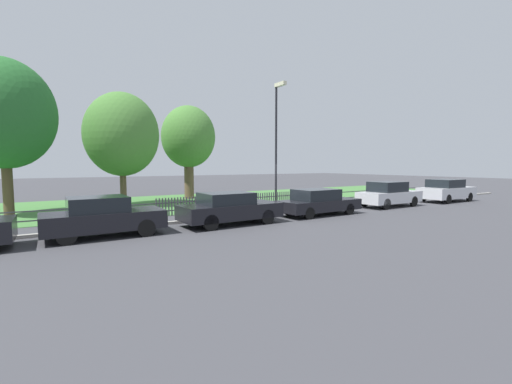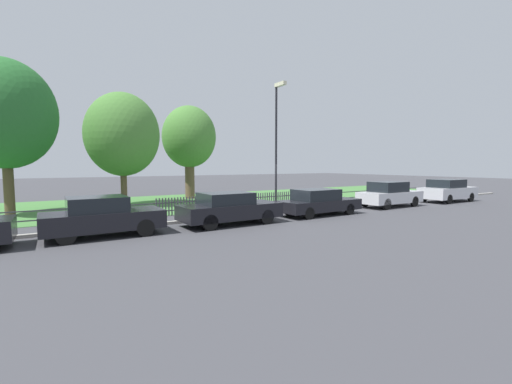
{
  "view_description": "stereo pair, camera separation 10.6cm",
  "coord_description": "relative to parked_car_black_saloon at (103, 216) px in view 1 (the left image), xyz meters",
  "views": [
    {
      "loc": [
        -10.65,
        -13.74,
        2.49
      ],
      "look_at": [
        -1.39,
        0.86,
        1.1
      ],
      "focal_mm": 24.0,
      "sensor_mm": 36.0,
      "label": 1
    },
    {
      "loc": [
        -10.56,
        -13.8,
        2.49
      ],
      "look_at": [
        -1.39,
        0.86,
        1.1
      ],
      "focal_mm": 24.0,
      "sensor_mm": 36.0,
      "label": 2
    }
  ],
  "objects": [
    {
      "name": "covered_motorcycle",
      "position": [
        6.55,
        1.93,
        -0.01
      ],
      "size": [
        2.04,
        0.92,
        1.13
      ],
      "rotation": [
        0.0,
        0.0,
        -0.1
      ],
      "color": "black",
      "rests_on": "ground"
    },
    {
      "name": "parked_car_black_saloon",
      "position": [
        0.0,
        0.0,
        0.0
      ],
      "size": [
        3.9,
        1.75,
        1.4
      ],
      "rotation": [
        0.0,
        0.0,
        -0.0
      ],
      "color": "black",
      "rests_on": "ground"
    },
    {
      "name": "ground_plane",
      "position": [
        8.85,
        1.05,
        -0.71
      ],
      "size": [
        120.0,
        120.0,
        0.0
      ],
      "primitive_type": "plane",
      "color": "#424247"
    },
    {
      "name": "street_lamp",
      "position": [
        8.48,
        1.5,
        3.33
      ],
      "size": [
        0.2,
        0.79,
        6.55
      ],
      "color": "black",
      "rests_on": "ground"
    },
    {
      "name": "parked_car_grey_coupe",
      "position": [
        21.28,
        -0.21,
        0.05
      ],
      "size": [
        4.27,
        1.82,
        1.51
      ],
      "rotation": [
        0.0,
        0.0,
        -0.01
      ],
      "color": "silver",
      "rests_on": "ground"
    },
    {
      "name": "kerb_stone",
      "position": [
        8.85,
        1.15,
        -0.65
      ],
      "size": [
        43.7,
        0.2,
        0.12
      ],
      "primitive_type": "cube",
      "color": "#B2ADA3",
      "rests_on": "ground"
    },
    {
      "name": "parked_car_white_van",
      "position": [
        15.58,
        0.06,
        0.04
      ],
      "size": [
        4.14,
        1.67,
        1.49
      ],
      "rotation": [
        0.0,
        0.0,
        0.01
      ],
      "color": "silver",
      "rests_on": "ground"
    },
    {
      "name": "tree_behind_motorcycle",
      "position": [
        2.47,
        8.99,
        3.57
      ],
      "size": [
        4.32,
        4.32,
        6.77
      ],
      "color": "brown",
      "rests_on": "ground"
    },
    {
      "name": "parked_car_navy_estate",
      "position": [
        4.83,
        -0.22,
        -0.02
      ],
      "size": [
        4.25,
        1.8,
        1.34
      ],
      "rotation": [
        0.0,
        0.0,
        0.02
      ],
      "color": "black",
      "rests_on": "ground"
    },
    {
      "name": "grass_strip",
      "position": [
        8.85,
        9.0,
        -0.7
      ],
      "size": [
        43.7,
        11.0,
        0.01
      ],
      "primitive_type": "cube",
      "color": "#477F3D",
      "rests_on": "ground"
    },
    {
      "name": "tree_nearest_kerb",
      "position": [
        -3.11,
        7.73,
        4.19
      ],
      "size": [
        4.58,
        4.58,
        7.55
      ],
      "color": "brown",
      "rests_on": "ground"
    },
    {
      "name": "tree_mid_park",
      "position": [
        7.46,
        11.05,
        3.74
      ],
      "size": [
        3.87,
        3.87,
        6.73
      ],
      "color": "brown",
      "rests_on": "ground"
    },
    {
      "name": "park_fence",
      "position": [
        8.85,
        3.52,
        -0.26
      ],
      "size": [
        43.7,
        0.05,
        0.88
      ],
      "color": "#4C4C51",
      "rests_on": "ground"
    },
    {
      "name": "parked_car_red_compact",
      "position": [
        9.77,
        -0.19,
        -0.06
      ],
      "size": [
        4.32,
        1.72,
        1.29
      ],
      "rotation": [
        0.0,
        0.0,
        0.01
      ],
      "color": "black",
      "rests_on": "ground"
    }
  ]
}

